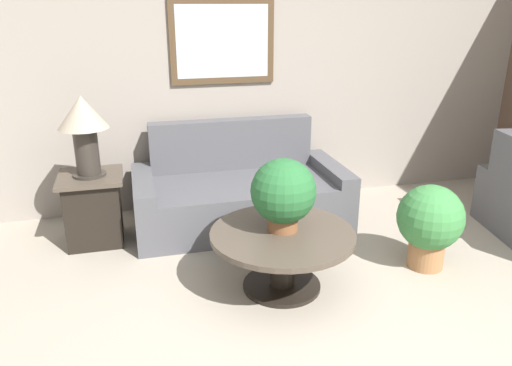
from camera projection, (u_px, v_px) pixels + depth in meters
The scene contains 7 objects.
wall_back at pixel (259, 75), 4.95m from camera, with size 7.75×0.09×2.60m.
couch_main at pixel (240, 194), 4.72m from camera, with size 1.96×0.97×0.92m.
coffee_table at pixel (282, 247), 3.60m from camera, with size 1.05×1.05×0.45m.
side_table at pixel (94, 208), 4.33m from camera, with size 0.53×0.53×0.61m.
table_lamp at pixel (83, 123), 4.07m from camera, with size 0.41×0.41×0.68m.
potted_plant_on_table at pixel (283, 193), 3.50m from camera, with size 0.47×0.47×0.53m.
potted_plant_floor at pixel (430, 222), 3.87m from camera, with size 0.51×0.51×0.68m.
Camera 1 is at (-1.28, -1.87, 2.00)m, focal length 35.00 mm.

